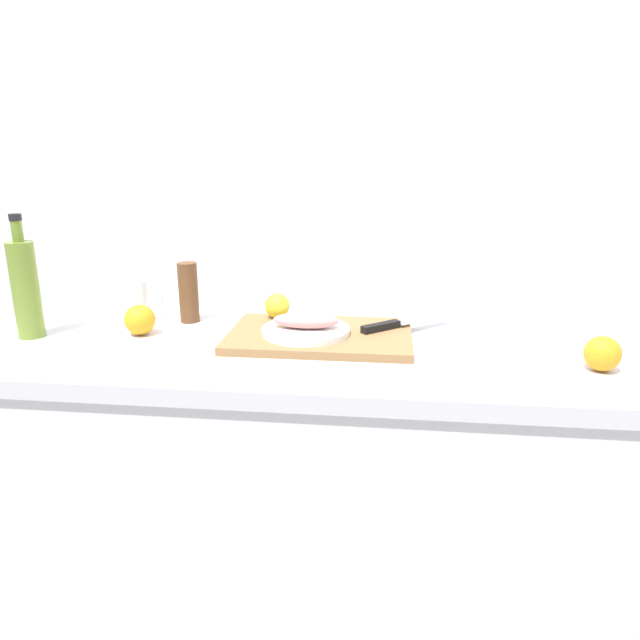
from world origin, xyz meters
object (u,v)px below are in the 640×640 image
Objects in this scene: white_plate at (306,331)px; olive_oil_bottle at (25,287)px; pepper_mill at (188,292)px; lemon_0 at (277,306)px; chef_knife at (397,323)px; orange_0 at (602,354)px; coffee_mug_1 at (138,300)px; cutting_board at (320,336)px; fish_fillet at (306,320)px.

olive_oil_bottle is (-0.68, -0.04, 0.10)m from white_plate.
pepper_mill is at bearing 158.22° from white_plate.
pepper_mill is (-0.24, 0.01, 0.03)m from lemon_0.
chef_knife is 3.20× the size of orange_0.
lemon_0 is 0.59× the size of coffee_mug_1.
cutting_board is at bearing 28.79° from white_plate.
white_plate is 0.89× the size of chef_knife.
chef_knife is at bearing 7.61° from olive_oil_bottle.
cutting_board is 0.17m from lemon_0.
cutting_board is 1.46× the size of olive_oil_bottle.
white_plate is 2.83× the size of orange_0.
orange_0 is at bearing -12.70° from cutting_board.
olive_oil_bottle is (-0.59, -0.17, 0.07)m from lemon_0.
lemon_0 is at bearing 15.89° from olive_oil_bottle.
orange_0 is at bearing -18.61° from lemon_0.
white_plate is at bearing -21.78° from pepper_mill.
lemon_0 reaches higher than orange_0.
chef_knife is 2.14× the size of coffee_mug_1.
coffee_mug_1 reaches higher than fish_fillet.
pepper_mill is at bearing 178.72° from lemon_0.
coffee_mug_1 is 0.15m from pepper_mill.
white_plate is at bearing 3.27° from olive_oil_bottle.
white_plate is 1.32× the size of pepper_mill.
orange_0 is (0.42, -0.20, 0.01)m from chef_knife.
lemon_0 is 0.22× the size of olive_oil_bottle.
olive_oil_bottle is 1.88× the size of pepper_mill.
orange_0 is at bearing -14.54° from pepper_mill.
cutting_board is 5.90× the size of orange_0.
white_plate is 3.22× the size of lemon_0.
chef_knife is at bearing 20.32° from white_plate.
fish_fillet is at bearing 3.27° from olive_oil_bottle.
olive_oil_bottle is at bearing -176.73° from white_plate.
orange_0 is (0.74, -0.25, -0.02)m from lemon_0.
coffee_mug_1 reaches higher than orange_0.
white_plate is at bearing -15.97° from coffee_mug_1.
orange_0 is at bearing -10.56° from fish_fillet.
cutting_board is 0.39m from pepper_mill.
white_plate is 1.89× the size of coffee_mug_1.
white_plate is 0.23m from chef_knife.
coffee_mug_1 is (-0.70, 0.06, 0.03)m from chef_knife.
fish_fillet is at bearing 169.44° from orange_0.
fish_fillet is 0.24m from chef_knife.
cutting_board is at bearing 28.79° from fish_fillet.
coffee_mug_1 is (-0.51, 0.12, 0.05)m from cutting_board.
chef_knife is (0.22, 0.08, 0.00)m from white_plate.
chef_knife is 0.56m from pepper_mill.
lemon_0 is at bearing 138.81° from cutting_board.
lemon_0 is (-0.13, 0.11, 0.04)m from cutting_board.
white_plate is at bearing 160.12° from chef_knife.
pepper_mill reaches higher than coffee_mug_1.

